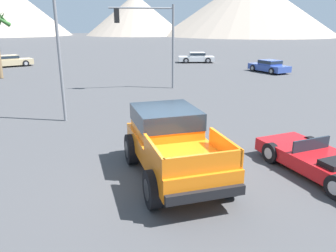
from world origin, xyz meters
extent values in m
plane|color=#424244|center=(0.00, 0.00, 0.00)|extent=(320.00, 320.00, 0.00)
cube|color=orange|center=(0.14, -0.20, 0.85)|extent=(2.46, 4.80, 0.58)
cube|color=orange|center=(0.05, 0.72, 1.54)|extent=(2.04, 2.21, 0.80)
cube|color=#1E2833|center=(0.05, 0.72, 1.69)|extent=(2.09, 2.25, 0.51)
cube|color=orange|center=(-0.69, -1.59, 1.38)|extent=(0.26, 1.85, 0.48)
cube|color=orange|center=(1.23, -1.40, 1.38)|extent=(0.26, 1.85, 0.48)
cube|color=orange|center=(0.35, -2.37, 1.38)|extent=(1.93, 0.27, 0.48)
cube|color=black|center=(-0.09, 2.15, 0.68)|extent=(1.98, 0.35, 0.24)
cube|color=black|center=(0.37, -2.55, 0.68)|extent=(1.98, 0.35, 0.24)
cylinder|color=black|center=(-1.03, 1.12, 0.50)|extent=(0.40, 1.02, 1.00)
cylinder|color=#232326|center=(-1.03, 1.12, 0.50)|extent=(0.38, 0.58, 0.55)
cylinder|color=black|center=(1.03, 1.33, 0.50)|extent=(0.40, 1.02, 1.00)
cylinder|color=#232326|center=(1.03, 1.33, 0.50)|extent=(0.38, 0.58, 0.55)
cylinder|color=black|center=(-0.75, -1.73, 0.50)|extent=(0.40, 1.02, 1.00)
cylinder|color=#232326|center=(-0.75, -1.73, 0.50)|extent=(0.38, 0.58, 0.55)
cylinder|color=black|center=(1.31, -1.53, 0.50)|extent=(0.40, 1.02, 1.00)
cylinder|color=#232326|center=(1.31, -1.53, 0.50)|extent=(0.38, 0.58, 0.55)
cube|color=#B21419|center=(4.62, -0.82, 0.40)|extent=(2.56, 4.48, 0.43)
cube|color=#1E2833|center=(4.53, -0.37, 0.81)|extent=(1.46, 0.36, 0.39)
cylinder|color=black|center=(3.54, 0.28, 0.34)|extent=(0.35, 0.71, 0.68)
cylinder|color=#9E9EA3|center=(3.54, 0.28, 0.34)|extent=(0.30, 0.41, 0.37)
cylinder|color=black|center=(5.17, 0.62, 0.34)|extent=(0.35, 0.71, 0.68)
cylinder|color=#9E9EA3|center=(5.17, 0.62, 0.34)|extent=(0.30, 0.41, 0.37)
cube|color=tan|center=(-11.64, 29.25, 0.48)|extent=(4.85, 3.53, 0.59)
cube|color=tan|center=(-11.74, 29.20, 1.00)|extent=(2.38, 2.19, 0.45)
cube|color=#1E2833|center=(-11.74, 29.20, 1.05)|extent=(2.43, 2.24, 0.27)
cylinder|color=black|center=(-10.73, 30.60, 0.33)|extent=(0.69, 0.49, 0.66)
cylinder|color=#9E9EA3|center=(-10.73, 30.60, 0.33)|extent=(0.43, 0.37, 0.37)
cylinder|color=black|center=(-10.01, 29.13, 0.33)|extent=(0.69, 0.49, 0.66)
cylinder|color=#9E9EA3|center=(-10.01, 29.13, 0.33)|extent=(0.43, 0.37, 0.37)
cube|color=white|center=(9.13, 29.14, 0.45)|extent=(4.38, 2.44, 0.54)
cube|color=white|center=(9.23, 29.12, 0.96)|extent=(1.98, 1.82, 0.47)
cube|color=#1E2833|center=(9.23, 29.12, 1.01)|extent=(2.02, 1.86, 0.28)
cylinder|color=black|center=(7.72, 28.52, 0.33)|extent=(0.69, 0.33, 0.66)
cylinder|color=#9E9EA3|center=(7.72, 28.52, 0.33)|extent=(0.40, 0.29, 0.36)
cylinder|color=black|center=(8.01, 30.19, 0.33)|extent=(0.69, 0.33, 0.66)
cylinder|color=#9E9EA3|center=(8.01, 30.19, 0.33)|extent=(0.40, 0.29, 0.36)
cylinder|color=black|center=(10.25, 28.08, 0.33)|extent=(0.69, 0.33, 0.66)
cylinder|color=#9E9EA3|center=(10.25, 28.08, 0.33)|extent=(0.40, 0.29, 0.36)
cylinder|color=black|center=(10.54, 29.75, 0.33)|extent=(0.69, 0.33, 0.66)
cylinder|color=#9E9EA3|center=(10.54, 29.75, 0.33)|extent=(0.40, 0.29, 0.36)
cube|color=#334C9E|center=(13.70, 19.97, 0.44)|extent=(2.80, 4.33, 0.55)
cube|color=#334C9E|center=(13.73, 19.87, 0.94)|extent=(1.93, 2.05, 0.44)
cube|color=#1E2833|center=(13.73, 19.87, 0.99)|extent=(1.97, 2.09, 0.26)
cylinder|color=black|center=(12.56, 20.92, 0.31)|extent=(0.39, 0.65, 0.61)
cylinder|color=#9E9EA3|center=(12.56, 20.92, 0.31)|extent=(0.32, 0.39, 0.34)
cylinder|color=black|center=(14.13, 21.40, 0.31)|extent=(0.39, 0.65, 0.61)
cylinder|color=#9E9EA3|center=(14.13, 21.40, 0.31)|extent=(0.32, 0.39, 0.34)
cylinder|color=black|center=(13.28, 18.54, 0.31)|extent=(0.39, 0.65, 0.61)
cylinder|color=#9E9EA3|center=(13.28, 18.54, 0.31)|extent=(0.32, 0.39, 0.34)
cylinder|color=black|center=(14.85, 19.02, 0.31)|extent=(0.39, 0.65, 0.61)
cylinder|color=#9E9EA3|center=(14.85, 19.02, 0.31)|extent=(0.32, 0.39, 0.34)
cylinder|color=slate|center=(3.07, 13.88, 2.84)|extent=(0.16, 0.16, 5.69)
cylinder|color=slate|center=(0.91, 13.88, 5.44)|extent=(4.32, 0.11, 0.11)
cube|color=black|center=(-0.73, 13.88, 4.94)|extent=(0.34, 0.26, 0.90)
sphere|color=red|center=(-0.73, 14.03, 5.21)|extent=(0.20, 0.20, 0.20)
sphere|color=orange|center=(-0.73, 14.03, 4.94)|extent=(0.20, 0.20, 0.20)
sphere|color=green|center=(-0.73, 14.03, 4.67)|extent=(0.20, 0.20, 0.20)
cylinder|color=slate|center=(-3.71, 6.73, 4.46)|extent=(0.14, 0.14, 8.92)
cone|color=#2D6028|center=(-9.65, 21.00, 4.93)|extent=(0.37, 1.45, 0.98)
cone|color=#2D6028|center=(-9.82, 21.51, 4.88)|extent=(1.23, 1.29, 1.16)
cone|color=gray|center=(11.66, 124.79, 7.62)|extent=(38.50, 38.50, 15.25)
cone|color=gray|center=(55.68, 128.42, 9.52)|extent=(61.66, 61.66, 19.03)
cone|color=gray|center=(52.48, 112.17, 10.72)|extent=(64.60, 64.60, 21.43)
camera|label=1|loc=(-1.78, -9.00, 4.46)|focal=35.00mm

